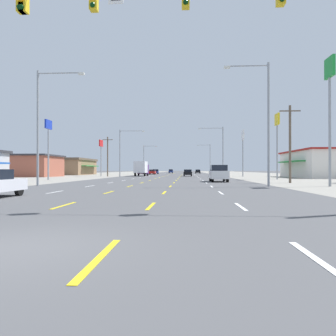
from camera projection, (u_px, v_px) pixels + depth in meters
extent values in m
plane|color=#4C4C4F|center=(173.00, 176.00, 71.80)|extent=(572.00, 572.00, 0.00)
cube|color=gray|center=(63.00, 176.00, 73.26)|extent=(28.00, 440.00, 0.01)
cube|color=gray|center=(287.00, 176.00, 70.35)|extent=(28.00, 440.00, 0.01)
cube|color=white|center=(55.00, 192.00, 20.70)|extent=(0.14, 2.60, 0.01)
cube|color=white|center=(90.00, 186.00, 28.19)|extent=(0.14, 2.60, 0.01)
cube|color=white|center=(110.00, 183.00, 35.68)|extent=(0.14, 2.60, 0.01)
cube|color=white|center=(124.00, 180.00, 43.16)|extent=(0.14, 2.60, 0.01)
cube|color=white|center=(133.00, 179.00, 50.65)|extent=(0.14, 2.60, 0.01)
cube|color=white|center=(140.00, 178.00, 58.14)|extent=(0.14, 2.60, 0.01)
cube|color=white|center=(145.00, 177.00, 65.63)|extent=(0.14, 2.60, 0.01)
cube|color=white|center=(150.00, 176.00, 73.11)|extent=(0.14, 2.60, 0.01)
cube|color=white|center=(153.00, 175.00, 80.60)|extent=(0.14, 2.60, 0.01)
cube|color=white|center=(156.00, 175.00, 88.09)|extent=(0.14, 2.60, 0.01)
cube|color=white|center=(158.00, 174.00, 95.57)|extent=(0.14, 2.60, 0.01)
cube|color=white|center=(161.00, 174.00, 103.06)|extent=(0.14, 2.60, 0.01)
cube|color=white|center=(162.00, 174.00, 110.55)|extent=(0.14, 2.60, 0.01)
cube|color=white|center=(164.00, 174.00, 118.03)|extent=(0.14, 2.60, 0.01)
cube|color=white|center=(165.00, 173.00, 125.52)|extent=(0.14, 2.60, 0.01)
cube|color=white|center=(167.00, 173.00, 133.01)|extent=(0.14, 2.60, 0.01)
cube|color=white|center=(168.00, 173.00, 140.49)|extent=(0.14, 2.60, 0.01)
cube|color=white|center=(169.00, 173.00, 147.98)|extent=(0.14, 2.60, 0.01)
cube|color=white|center=(170.00, 173.00, 155.47)|extent=(0.14, 2.60, 0.01)
cube|color=white|center=(170.00, 172.00, 162.96)|extent=(0.14, 2.60, 0.01)
cube|color=white|center=(171.00, 172.00, 170.44)|extent=(0.14, 2.60, 0.01)
cube|color=white|center=(172.00, 172.00, 177.93)|extent=(0.14, 2.60, 0.01)
cube|color=white|center=(172.00, 172.00, 185.42)|extent=(0.14, 2.60, 0.01)
cube|color=white|center=(173.00, 172.00, 192.90)|extent=(0.14, 2.60, 0.01)
cube|color=white|center=(173.00, 172.00, 200.39)|extent=(0.14, 2.60, 0.01)
cube|color=white|center=(174.00, 172.00, 207.88)|extent=(0.14, 2.60, 0.01)
cube|color=white|center=(174.00, 172.00, 215.36)|extent=(0.14, 2.60, 0.01)
cube|color=white|center=(175.00, 172.00, 222.85)|extent=(0.14, 2.60, 0.01)
cube|color=yellow|center=(64.00, 205.00, 13.01)|extent=(0.14, 2.60, 0.01)
cube|color=yellow|center=(109.00, 192.00, 20.50)|extent=(0.14, 2.60, 0.01)
cube|color=yellow|center=(130.00, 186.00, 27.98)|extent=(0.14, 2.60, 0.01)
cube|color=yellow|center=(142.00, 183.00, 35.47)|extent=(0.14, 2.60, 0.01)
cube|color=yellow|center=(150.00, 180.00, 42.96)|extent=(0.14, 2.60, 0.01)
cube|color=yellow|center=(155.00, 179.00, 50.45)|extent=(0.14, 2.60, 0.01)
cube|color=yellow|center=(159.00, 178.00, 57.93)|extent=(0.14, 2.60, 0.01)
cube|color=yellow|center=(163.00, 177.00, 65.42)|extent=(0.14, 2.60, 0.01)
cube|color=yellow|center=(165.00, 176.00, 72.91)|extent=(0.14, 2.60, 0.01)
cube|color=yellow|center=(167.00, 175.00, 80.39)|extent=(0.14, 2.60, 0.01)
cube|color=yellow|center=(169.00, 175.00, 87.88)|extent=(0.14, 2.60, 0.01)
cube|color=yellow|center=(170.00, 174.00, 95.37)|extent=(0.14, 2.60, 0.01)
cube|color=yellow|center=(172.00, 174.00, 102.85)|extent=(0.14, 2.60, 0.01)
cube|color=yellow|center=(173.00, 174.00, 110.34)|extent=(0.14, 2.60, 0.01)
cube|color=yellow|center=(174.00, 174.00, 117.83)|extent=(0.14, 2.60, 0.01)
cube|color=yellow|center=(174.00, 173.00, 125.31)|extent=(0.14, 2.60, 0.01)
cube|color=yellow|center=(175.00, 173.00, 132.80)|extent=(0.14, 2.60, 0.01)
cube|color=yellow|center=(176.00, 173.00, 140.29)|extent=(0.14, 2.60, 0.01)
cube|color=yellow|center=(176.00, 173.00, 147.78)|extent=(0.14, 2.60, 0.01)
cube|color=yellow|center=(177.00, 173.00, 155.26)|extent=(0.14, 2.60, 0.01)
cube|color=yellow|center=(177.00, 172.00, 162.75)|extent=(0.14, 2.60, 0.01)
cube|color=yellow|center=(178.00, 172.00, 170.24)|extent=(0.14, 2.60, 0.01)
cube|color=yellow|center=(178.00, 172.00, 177.72)|extent=(0.14, 2.60, 0.01)
cube|color=yellow|center=(178.00, 172.00, 185.21)|extent=(0.14, 2.60, 0.01)
cube|color=yellow|center=(179.00, 172.00, 192.70)|extent=(0.14, 2.60, 0.01)
cube|color=yellow|center=(179.00, 172.00, 200.18)|extent=(0.14, 2.60, 0.01)
cube|color=yellow|center=(179.00, 172.00, 207.67)|extent=(0.14, 2.60, 0.01)
cube|color=yellow|center=(180.00, 172.00, 215.16)|extent=(0.14, 2.60, 0.01)
cube|color=yellow|center=(180.00, 172.00, 222.64)|extent=(0.14, 2.60, 0.01)
cube|color=yellow|center=(100.00, 257.00, 5.32)|extent=(0.14, 2.60, 0.01)
cube|color=yellow|center=(151.00, 206.00, 12.80)|extent=(0.14, 2.60, 0.01)
cube|color=yellow|center=(164.00, 193.00, 20.29)|extent=(0.14, 2.60, 0.01)
cube|color=yellow|center=(170.00, 186.00, 27.78)|extent=(0.14, 2.60, 0.01)
cube|color=yellow|center=(174.00, 183.00, 35.27)|extent=(0.14, 2.60, 0.01)
cube|color=yellow|center=(176.00, 180.00, 42.75)|extent=(0.14, 2.60, 0.01)
cube|color=yellow|center=(178.00, 179.00, 50.24)|extent=(0.14, 2.60, 0.01)
cube|color=yellow|center=(179.00, 178.00, 57.73)|extent=(0.14, 2.60, 0.01)
cube|color=yellow|center=(180.00, 177.00, 65.21)|extent=(0.14, 2.60, 0.01)
cube|color=yellow|center=(181.00, 176.00, 72.70)|extent=(0.14, 2.60, 0.01)
cube|color=yellow|center=(181.00, 175.00, 80.19)|extent=(0.14, 2.60, 0.01)
cube|color=yellow|center=(182.00, 175.00, 87.67)|extent=(0.14, 2.60, 0.01)
cube|color=yellow|center=(182.00, 174.00, 95.16)|extent=(0.14, 2.60, 0.01)
cube|color=yellow|center=(183.00, 174.00, 102.65)|extent=(0.14, 2.60, 0.01)
cube|color=yellow|center=(183.00, 174.00, 110.13)|extent=(0.14, 2.60, 0.01)
cube|color=yellow|center=(183.00, 174.00, 117.62)|extent=(0.14, 2.60, 0.01)
cube|color=yellow|center=(183.00, 173.00, 125.11)|extent=(0.14, 2.60, 0.01)
cube|color=yellow|center=(184.00, 173.00, 132.60)|extent=(0.14, 2.60, 0.01)
cube|color=yellow|center=(184.00, 173.00, 140.08)|extent=(0.14, 2.60, 0.01)
cube|color=yellow|center=(184.00, 173.00, 147.57)|extent=(0.14, 2.60, 0.01)
cube|color=yellow|center=(184.00, 173.00, 155.06)|extent=(0.14, 2.60, 0.01)
cube|color=yellow|center=(184.00, 172.00, 162.54)|extent=(0.14, 2.60, 0.01)
cube|color=yellow|center=(184.00, 172.00, 170.03)|extent=(0.14, 2.60, 0.01)
cube|color=yellow|center=(185.00, 172.00, 177.52)|extent=(0.14, 2.60, 0.01)
cube|color=yellow|center=(185.00, 172.00, 185.00)|extent=(0.14, 2.60, 0.01)
cube|color=yellow|center=(185.00, 172.00, 192.49)|extent=(0.14, 2.60, 0.01)
cube|color=yellow|center=(185.00, 172.00, 199.98)|extent=(0.14, 2.60, 0.01)
cube|color=yellow|center=(185.00, 172.00, 207.46)|extent=(0.14, 2.60, 0.01)
cube|color=yellow|center=(185.00, 172.00, 214.95)|extent=(0.14, 2.60, 0.01)
cube|color=yellow|center=(185.00, 172.00, 222.44)|extent=(0.14, 2.60, 0.01)
cube|color=white|center=(319.00, 261.00, 5.11)|extent=(0.14, 2.60, 0.01)
cube|color=white|center=(241.00, 207.00, 12.60)|extent=(0.14, 2.60, 0.01)
cube|color=white|center=(221.00, 193.00, 20.09)|extent=(0.14, 2.60, 0.01)
cube|color=white|center=(212.00, 186.00, 27.57)|extent=(0.14, 2.60, 0.01)
cube|color=white|center=(206.00, 183.00, 35.06)|extent=(0.14, 2.60, 0.01)
cube|color=white|center=(203.00, 181.00, 42.55)|extent=(0.14, 2.60, 0.01)
cube|color=white|center=(201.00, 179.00, 50.03)|extent=(0.14, 2.60, 0.01)
cube|color=white|center=(199.00, 178.00, 57.52)|extent=(0.14, 2.60, 0.01)
cube|color=white|center=(198.00, 177.00, 65.01)|extent=(0.14, 2.60, 0.01)
cube|color=white|center=(196.00, 176.00, 72.49)|extent=(0.14, 2.60, 0.01)
cube|color=white|center=(196.00, 175.00, 79.98)|extent=(0.14, 2.60, 0.01)
cube|color=white|center=(195.00, 175.00, 87.47)|extent=(0.14, 2.60, 0.01)
cube|color=white|center=(194.00, 174.00, 94.95)|extent=(0.14, 2.60, 0.01)
cube|color=white|center=(194.00, 174.00, 102.44)|extent=(0.14, 2.60, 0.01)
cube|color=white|center=(193.00, 174.00, 109.93)|extent=(0.14, 2.60, 0.01)
cube|color=white|center=(193.00, 174.00, 117.42)|extent=(0.14, 2.60, 0.01)
cube|color=white|center=(193.00, 173.00, 124.90)|extent=(0.14, 2.60, 0.01)
cube|color=white|center=(192.00, 173.00, 132.39)|extent=(0.14, 2.60, 0.01)
cube|color=white|center=(192.00, 173.00, 139.88)|extent=(0.14, 2.60, 0.01)
cube|color=white|center=(192.00, 173.00, 147.36)|extent=(0.14, 2.60, 0.01)
cube|color=white|center=(191.00, 173.00, 154.85)|extent=(0.14, 2.60, 0.01)
cube|color=white|center=(191.00, 172.00, 162.34)|extent=(0.14, 2.60, 0.01)
cube|color=white|center=(191.00, 172.00, 169.82)|extent=(0.14, 2.60, 0.01)
cube|color=white|center=(191.00, 172.00, 177.31)|extent=(0.14, 2.60, 0.01)
cube|color=white|center=(191.00, 172.00, 184.80)|extent=(0.14, 2.60, 0.01)
cube|color=white|center=(191.00, 172.00, 192.28)|extent=(0.14, 2.60, 0.01)
cube|color=white|center=(191.00, 172.00, 199.77)|extent=(0.14, 2.60, 0.01)
cube|color=white|center=(190.00, 172.00, 207.26)|extent=(0.14, 2.60, 0.01)
cube|color=white|center=(190.00, 172.00, 214.75)|extent=(0.14, 2.60, 0.01)
cube|color=white|center=(190.00, 172.00, 222.23)|extent=(0.14, 2.60, 0.01)
cube|color=gold|center=(22.00, 1.00, 12.85)|extent=(0.30, 0.34, 0.92)
sphere|color=black|center=(19.00, 7.00, 12.67)|extent=(0.20, 0.20, 0.20)
sphere|color=black|center=(186.00, 2.00, 12.29)|extent=(0.20, 0.20, 0.20)
sphere|color=black|center=(92.00, 5.00, 12.50)|extent=(0.20, 0.20, 0.20)
cube|color=gold|center=(24.00, 1.00, 12.85)|extent=(0.30, 0.34, 0.92)
sphere|color=black|center=(21.00, 7.00, 12.66)|extent=(0.20, 0.20, 0.20)
cylinder|color=black|center=(19.00, 190.00, 17.88)|extent=(0.22, 0.64, 0.64)
cube|color=white|center=(218.00, 175.00, 38.57)|extent=(1.98, 4.90, 0.92)
cube|color=black|center=(219.00, 168.00, 38.52)|extent=(1.82, 2.70, 0.68)
cylinder|color=black|center=(210.00, 178.00, 40.31)|extent=(0.26, 0.76, 0.76)
cylinder|color=black|center=(224.00, 178.00, 40.21)|extent=(0.26, 0.76, 0.76)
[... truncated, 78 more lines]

